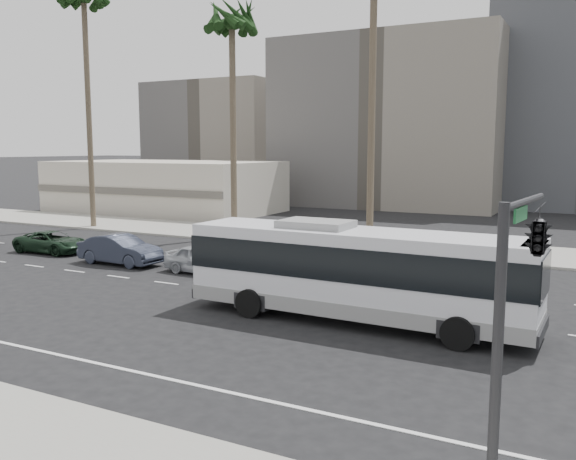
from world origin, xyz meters
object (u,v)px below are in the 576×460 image
Objects in this scene: traffic_signal at (535,239)px; palm_far at (84,1)px; car_a at (203,259)px; palm_mid at (232,27)px; car_b at (120,250)px; car_c at (52,242)px; city_bus at (356,270)px.

traffic_signal is 43.57m from palm_far.
car_a is 18.69m from palm_mid.
palm_far is (-12.74, -0.87, 2.86)m from palm_mid.
car_b reaches higher than car_c.
palm_mid is at bearing -33.22° from car_c.
traffic_signal is (6.70, -7.84, 2.68)m from city_bus.
car_a is 21.11m from traffic_signal.
city_bus is at bearing -104.45° from car_b.
car_c is (-21.80, 5.29, -1.27)m from city_bus.
car_a is 0.77× the size of traffic_signal.
car_b is at bearing -90.50° from palm_mid.
city_bus is 2.59× the size of car_b.
car_a reaches higher than car_c.
palm_far reaches higher than traffic_signal.
car_c is (-6.30, 0.86, -0.16)m from car_b.
car_a is at bearing -87.95° from car_b.
car_c is 0.86× the size of traffic_signal.
traffic_signal is (16.69, -12.32, 3.88)m from car_a.
city_bus is 3.00× the size of car_a.
palm_mid is (6.40, 10.58, 13.87)m from car_c.
car_b is (-5.50, -0.05, 0.09)m from car_a.
car_c is (-11.80, 0.81, -0.07)m from car_a.
car_b is at bearing 156.37° from traffic_signal.
palm_far is at bearing 31.10° from car_c.
car_a is (-9.99, 4.48, -1.20)m from city_bus.
car_b reaches higher than car_a.
palm_far reaches higher than car_c.
palm_mid is (-22.09, 23.71, 9.92)m from traffic_signal.
traffic_signal is at bearing -122.82° from car_a.
car_a is 0.90× the size of car_c.
palm_far reaches higher than car_a.
palm_far is (-28.14, 15.00, 15.46)m from city_bus.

